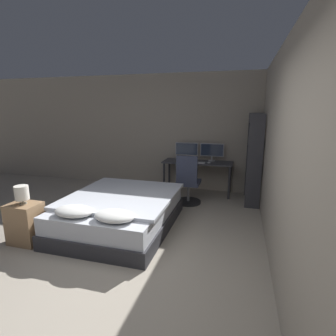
{
  "coord_description": "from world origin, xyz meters",
  "views": [
    {
      "loc": [
        1.32,
        -2.26,
        1.9
      ],
      "look_at": [
        -0.04,
        2.63,
        0.75
      ],
      "focal_mm": 28.0,
      "sensor_mm": 36.0,
      "label": 1
    }
  ],
  "objects_px": {
    "monitor_left": "(187,150)",
    "office_chair": "(188,185)",
    "monitor_right": "(212,151)",
    "bedside_lamp": "(22,193)",
    "bed": "(120,212)",
    "bookshelf": "(254,155)",
    "keyboard": "(196,163)",
    "nightstand": "(26,223)",
    "computer_mouse": "(209,163)",
    "desk": "(198,166)"
  },
  "relations": [
    {
      "from": "monitor_left",
      "to": "monitor_right",
      "type": "distance_m",
      "value": 0.58
    },
    {
      "from": "monitor_left",
      "to": "monitor_right",
      "type": "height_order",
      "value": "same"
    },
    {
      "from": "nightstand",
      "to": "desk",
      "type": "xyz_separation_m",
      "value": [
        2.0,
        2.93,
        0.35
      ]
    },
    {
      "from": "desk",
      "to": "computer_mouse",
      "type": "height_order",
      "value": "computer_mouse"
    },
    {
      "from": "desk",
      "to": "monitor_right",
      "type": "relative_size",
      "value": 2.92
    },
    {
      "from": "nightstand",
      "to": "computer_mouse",
      "type": "height_order",
      "value": "computer_mouse"
    },
    {
      "from": "bedside_lamp",
      "to": "bookshelf",
      "type": "relative_size",
      "value": 0.15
    },
    {
      "from": "bookshelf",
      "to": "monitor_right",
      "type": "bearing_deg",
      "value": 149.78
    },
    {
      "from": "monitor_right",
      "to": "keyboard",
      "type": "distance_m",
      "value": 0.5
    },
    {
      "from": "nightstand",
      "to": "bookshelf",
      "type": "xyz_separation_m",
      "value": [
        3.19,
        2.58,
        0.71
      ]
    },
    {
      "from": "monitor_left",
      "to": "monitor_right",
      "type": "relative_size",
      "value": 1.0
    },
    {
      "from": "office_chair",
      "to": "bookshelf",
      "type": "xyz_separation_m",
      "value": [
        1.26,
        0.39,
        0.6
      ]
    },
    {
      "from": "bed",
      "to": "nightstand",
      "type": "relative_size",
      "value": 3.48
    },
    {
      "from": "desk",
      "to": "computer_mouse",
      "type": "xyz_separation_m",
      "value": [
        0.27,
        -0.17,
        0.11
      ]
    },
    {
      "from": "monitor_right",
      "to": "bookshelf",
      "type": "bearing_deg",
      "value": -30.22
    },
    {
      "from": "nightstand",
      "to": "office_chair",
      "type": "distance_m",
      "value": 2.92
    },
    {
      "from": "monitor_left",
      "to": "bookshelf",
      "type": "relative_size",
      "value": 0.29
    },
    {
      "from": "keyboard",
      "to": "computer_mouse",
      "type": "xyz_separation_m",
      "value": [
        0.27,
        0.0,
        0.01
      ]
    },
    {
      "from": "desk",
      "to": "monitor_right",
      "type": "distance_m",
      "value": 0.47
    },
    {
      "from": "nightstand",
      "to": "computer_mouse",
      "type": "relative_size",
      "value": 8.44
    },
    {
      "from": "monitor_right",
      "to": "monitor_left",
      "type": "bearing_deg",
      "value": 180.0
    },
    {
      "from": "nightstand",
      "to": "desk",
      "type": "bearing_deg",
      "value": 55.68
    },
    {
      "from": "bed",
      "to": "computer_mouse",
      "type": "xyz_separation_m",
      "value": [
        1.19,
        1.94,
        0.49
      ]
    },
    {
      "from": "nightstand",
      "to": "monitor_right",
      "type": "bearing_deg",
      "value": 53.56
    },
    {
      "from": "computer_mouse",
      "to": "monitor_left",
      "type": "bearing_deg",
      "value": 148.63
    },
    {
      "from": "bookshelf",
      "to": "keyboard",
      "type": "bearing_deg",
      "value": 171.56
    },
    {
      "from": "nightstand",
      "to": "office_chair",
      "type": "bearing_deg",
      "value": 48.62
    },
    {
      "from": "monitor_left",
      "to": "bookshelf",
      "type": "height_order",
      "value": "bookshelf"
    },
    {
      "from": "bed",
      "to": "office_chair",
      "type": "relative_size",
      "value": 2.01
    },
    {
      "from": "keyboard",
      "to": "bookshelf",
      "type": "xyz_separation_m",
      "value": [
        1.19,
        -0.18,
        0.25
      ]
    },
    {
      "from": "monitor_right",
      "to": "bedside_lamp",
      "type": "bearing_deg",
      "value": -126.44
    },
    {
      "from": "keyboard",
      "to": "computer_mouse",
      "type": "relative_size",
      "value": 5.26
    },
    {
      "from": "bed",
      "to": "bookshelf",
      "type": "xyz_separation_m",
      "value": [
        2.1,
        1.76,
        0.73
      ]
    },
    {
      "from": "bed",
      "to": "bookshelf",
      "type": "distance_m",
      "value": 2.84
    },
    {
      "from": "monitor_right",
      "to": "office_chair",
      "type": "distance_m",
      "value": 1.13
    },
    {
      "from": "office_chair",
      "to": "bookshelf",
      "type": "relative_size",
      "value": 0.56
    },
    {
      "from": "bed",
      "to": "bookshelf",
      "type": "height_order",
      "value": "bookshelf"
    },
    {
      "from": "keyboard",
      "to": "office_chair",
      "type": "xyz_separation_m",
      "value": [
        -0.07,
        -0.57,
        -0.35
      ]
    },
    {
      "from": "bed",
      "to": "desk",
      "type": "relative_size",
      "value": 1.33
    },
    {
      "from": "monitor_right",
      "to": "bookshelf",
      "type": "distance_m",
      "value": 1.04
    },
    {
      "from": "nightstand",
      "to": "monitor_left",
      "type": "xyz_separation_m",
      "value": [
        1.71,
        3.1,
        0.68
      ]
    },
    {
      "from": "bed",
      "to": "monitor_left",
      "type": "relative_size",
      "value": 3.88
    },
    {
      "from": "bed",
      "to": "bedside_lamp",
      "type": "distance_m",
      "value": 1.45
    },
    {
      "from": "bedside_lamp",
      "to": "monitor_left",
      "type": "bearing_deg",
      "value": 61.17
    },
    {
      "from": "bedside_lamp",
      "to": "desk",
      "type": "xyz_separation_m",
      "value": [
        2.0,
        2.93,
        -0.1
      ]
    },
    {
      "from": "monitor_left",
      "to": "office_chair",
      "type": "bearing_deg",
      "value": -76.29
    },
    {
      "from": "bedside_lamp",
      "to": "office_chair",
      "type": "relative_size",
      "value": 0.26
    },
    {
      "from": "bed",
      "to": "monitor_left",
      "type": "xyz_separation_m",
      "value": [
        0.62,
        2.28,
        0.71
      ]
    },
    {
      "from": "computer_mouse",
      "to": "office_chair",
      "type": "distance_m",
      "value": 0.75
    },
    {
      "from": "office_chair",
      "to": "nightstand",
      "type": "bearing_deg",
      "value": -131.38
    }
  ]
}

